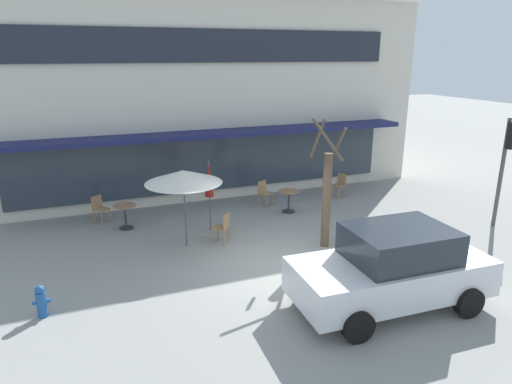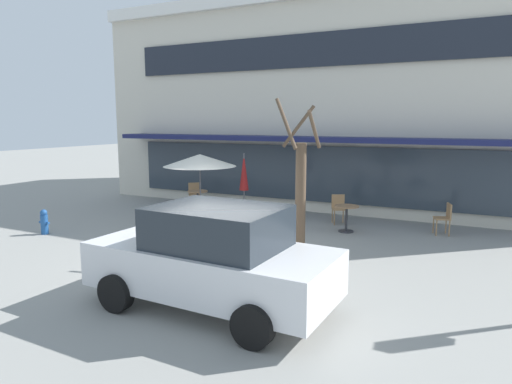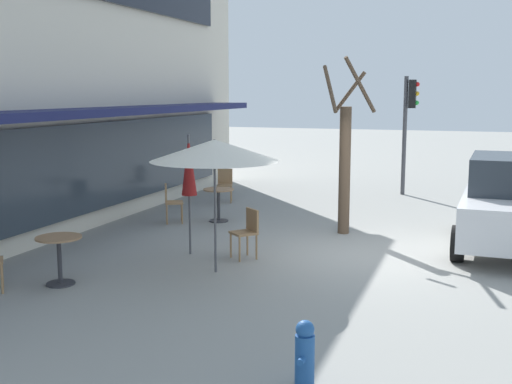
{
  "view_description": "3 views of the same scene",
  "coord_description": "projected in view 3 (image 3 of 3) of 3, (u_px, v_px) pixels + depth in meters",
  "views": [
    {
      "loc": [
        -4.4,
        -9.64,
        5.19
      ],
      "look_at": [
        0.3,
        2.32,
        1.29
      ],
      "focal_mm": 32.0,
      "sensor_mm": 36.0,
      "label": 1
    },
    {
      "loc": [
        5.38,
        -8.87,
        3.15
      ],
      "look_at": [
        -0.57,
        3.11,
        1.05
      ],
      "focal_mm": 32.0,
      "sensor_mm": 36.0,
      "label": 2
    },
    {
      "loc": [
        -11.4,
        -1.88,
        2.95
      ],
      "look_at": [
        0.6,
        2.27,
        0.97
      ],
      "focal_mm": 45.0,
      "sensor_mm": 36.0,
      "label": 3
    }
  ],
  "objects": [
    {
      "name": "ground_plane",
      "position": [
        363.0,
        255.0,
        11.7
      ],
      "size": [
        80.0,
        80.0,
        0.0
      ],
      "primitive_type": "plane",
      "color": "gray"
    },
    {
      "name": "cafe_table_near_wall",
      "position": [
        59.0,
        252.0,
        9.86
      ],
      "size": [
        0.7,
        0.7,
        0.76
      ],
      "color": "#333338",
      "rests_on": "ground"
    },
    {
      "name": "cafe_table_streetside",
      "position": [
        219.0,
        199.0,
        14.71
      ],
      "size": [
        0.7,
        0.7,
        0.76
      ],
      "color": "#333338",
      "rests_on": "ground"
    },
    {
      "name": "patio_umbrella_green_folded",
      "position": [
        189.0,
        166.0,
        11.57
      ],
      "size": [
        0.28,
        0.28,
        2.2
      ],
      "color": "#4C4C51",
      "rests_on": "ground"
    },
    {
      "name": "patio_umbrella_cream_folded",
      "position": [
        214.0,
        150.0,
        10.32
      ],
      "size": [
        2.1,
        2.1,
        2.2
      ],
      "color": "#4C4C51",
      "rests_on": "ground"
    },
    {
      "name": "cafe_chair_0",
      "position": [
        225.0,
        183.0,
        17.36
      ],
      "size": [
        0.51,
        0.51,
        0.89
      ],
      "color": "#9E754C",
      "rests_on": "ground"
    },
    {
      "name": "cafe_chair_2",
      "position": [
        171.0,
        200.0,
        14.54
      ],
      "size": [
        0.54,
        0.54,
        0.89
      ],
      "color": "#9E754C",
      "rests_on": "ground"
    },
    {
      "name": "cafe_chair_3",
      "position": [
        247.0,
        229.0,
        11.45
      ],
      "size": [
        0.56,
        0.56,
        0.89
      ],
      "color": "#9E754C",
      "rests_on": "ground"
    },
    {
      "name": "street_tree",
      "position": [
        345.0,
        160.0,
        13.32
      ],
      "size": [
        0.98,
        1.15,
        3.65
      ],
      "color": "brown",
      "rests_on": "ground"
    },
    {
      "name": "traffic_light_pole",
      "position": [
        409.0,
        115.0,
        18.32
      ],
      "size": [
        0.26,
        0.44,
        3.4
      ],
      "color": "#47474C",
      "rests_on": "ground"
    },
    {
      "name": "fire_hydrant",
      "position": [
        305.0,
        354.0,
        6.43
      ],
      "size": [
        0.36,
        0.2,
        0.71
      ],
      "color": "#1E4C8C",
      "rests_on": "ground"
    }
  ]
}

